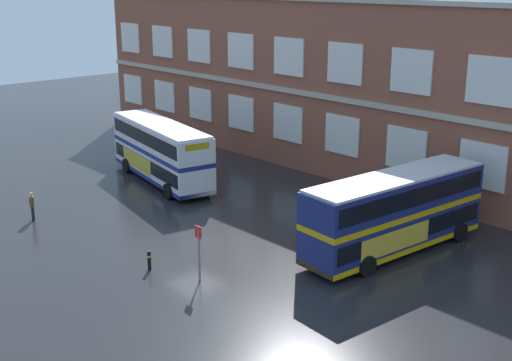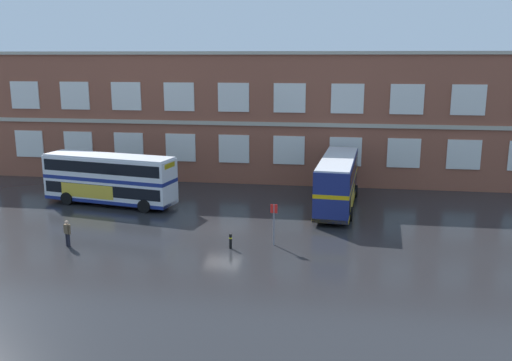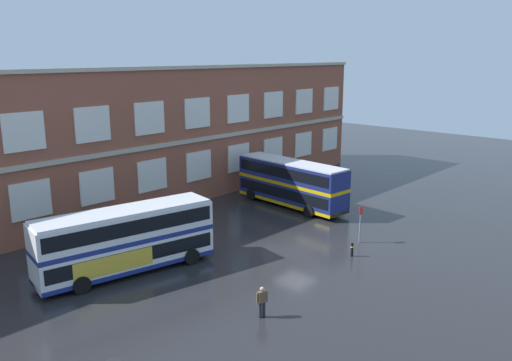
{
  "view_description": "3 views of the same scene",
  "coord_description": "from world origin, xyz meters",
  "px_view_note": "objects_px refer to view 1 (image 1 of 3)",
  "views": [
    {
      "loc": [
        26.76,
        -20.0,
        13.57
      ],
      "look_at": [
        0.36,
        4.13,
        2.66
      ],
      "focal_mm": 47.06,
      "sensor_mm": 36.0,
      "label": 1
    },
    {
      "loc": [
        7.74,
        -35.66,
        11.78
      ],
      "look_at": [
        2.12,
        1.79,
        3.17
      ],
      "focal_mm": 38.28,
      "sensor_mm": 36.0,
      "label": 2
    },
    {
      "loc": [
        -27.36,
        -21.35,
        13.3
      ],
      "look_at": [
        0.25,
        4.01,
        4.17
      ],
      "focal_mm": 36.8,
      "sensor_mm": 36.0,
      "label": 3
    }
  ],
  "objects_px": {
    "bus_stand_flag": "(199,248)",
    "safety_bollard_east": "(149,260)",
    "double_decker_middle": "(395,212)",
    "double_decker_near": "(161,151)",
    "waiting_passenger": "(32,205)"
  },
  "relations": [
    {
      "from": "waiting_passenger",
      "to": "safety_bollard_east",
      "type": "bearing_deg",
      "value": 6.29
    },
    {
      "from": "double_decker_middle",
      "to": "double_decker_near",
      "type": "bearing_deg",
      "value": -174.82
    },
    {
      "from": "double_decker_near",
      "to": "double_decker_middle",
      "type": "xyz_separation_m",
      "value": [
        18.24,
        1.65,
        0.0
      ]
    },
    {
      "from": "double_decker_middle",
      "to": "safety_bollard_east",
      "type": "height_order",
      "value": "double_decker_middle"
    },
    {
      "from": "double_decker_middle",
      "to": "bus_stand_flag",
      "type": "xyz_separation_m",
      "value": [
        -3.94,
        -9.5,
        -0.51
      ]
    },
    {
      "from": "waiting_passenger",
      "to": "double_decker_near",
      "type": "bearing_deg",
      "value": 97.91
    },
    {
      "from": "double_decker_middle",
      "to": "waiting_passenger",
      "type": "bearing_deg",
      "value": -145.32
    },
    {
      "from": "double_decker_near",
      "to": "double_decker_middle",
      "type": "relative_size",
      "value": 1.01
    },
    {
      "from": "bus_stand_flag",
      "to": "safety_bollard_east",
      "type": "relative_size",
      "value": 2.84
    },
    {
      "from": "waiting_passenger",
      "to": "bus_stand_flag",
      "type": "relative_size",
      "value": 0.63
    },
    {
      "from": "double_decker_middle",
      "to": "safety_bollard_east",
      "type": "relative_size",
      "value": 11.76
    },
    {
      "from": "bus_stand_flag",
      "to": "waiting_passenger",
      "type": "bearing_deg",
      "value": -170.48
    },
    {
      "from": "double_decker_near",
      "to": "bus_stand_flag",
      "type": "bearing_deg",
      "value": -28.74
    },
    {
      "from": "double_decker_near",
      "to": "double_decker_middle",
      "type": "distance_m",
      "value": 18.32
    },
    {
      "from": "double_decker_middle",
      "to": "safety_bollard_east",
      "type": "bearing_deg",
      "value": -121.88
    }
  ]
}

